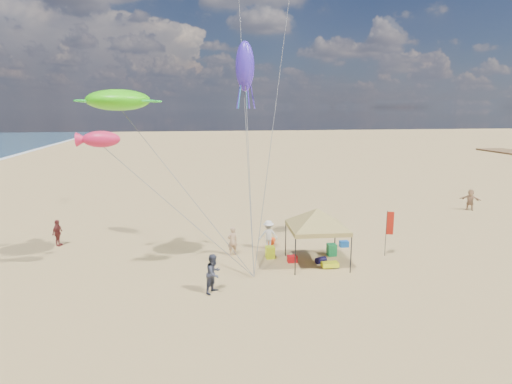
# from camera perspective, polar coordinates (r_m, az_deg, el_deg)

# --- Properties ---
(ground) EXTENTS (280.00, 280.00, 0.00)m
(ground) POSITION_cam_1_polar(r_m,az_deg,el_deg) (22.04, 1.24, -11.79)
(ground) COLOR tan
(ground) RESTS_ON ground
(canopy_tent) EXTENTS (6.00, 6.00, 3.70)m
(canopy_tent) POSITION_cam_1_polar(r_m,az_deg,el_deg) (23.57, 8.23, -2.46)
(canopy_tent) COLOR black
(canopy_tent) RESTS_ON ground
(feather_flag) EXTENTS (0.41, 0.14, 2.74)m
(feather_flag) POSITION_cam_1_polar(r_m,az_deg,el_deg) (26.10, 17.36, -4.32)
(feather_flag) COLOR black
(feather_flag) RESTS_ON ground
(cooler_red) EXTENTS (0.54, 0.38, 0.38)m
(cooler_red) POSITION_cam_1_polar(r_m,az_deg,el_deg) (24.52, 4.86, -8.90)
(cooler_red) COLOR red
(cooler_red) RESTS_ON ground
(cooler_blue) EXTENTS (0.54, 0.38, 0.38)m
(cooler_blue) POSITION_cam_1_polar(r_m,az_deg,el_deg) (27.56, 11.67, -6.81)
(cooler_blue) COLOR #124A97
(cooler_blue) RESTS_ON ground
(bag_navy) EXTENTS (0.69, 0.54, 0.36)m
(bag_navy) POSITION_cam_1_polar(r_m,az_deg,el_deg) (24.56, 8.67, -8.99)
(bag_navy) COLOR #100B33
(bag_navy) RESTS_ON ground
(bag_orange) EXTENTS (0.54, 0.69, 0.36)m
(bag_orange) POSITION_cam_1_polar(r_m,az_deg,el_deg) (27.56, 2.14, -6.59)
(bag_orange) COLOR #F9430D
(bag_orange) RESTS_ON ground
(chair_green) EXTENTS (0.50, 0.50, 0.70)m
(chair_green) POSITION_cam_1_polar(r_m,az_deg,el_deg) (25.85, 10.07, -7.60)
(chair_green) COLOR #1A9249
(chair_green) RESTS_ON ground
(chair_yellow) EXTENTS (0.50, 0.50, 0.70)m
(chair_yellow) POSITION_cam_1_polar(r_m,az_deg,el_deg) (25.03, 1.90, -8.06)
(chair_yellow) COLOR #D8F71B
(chair_yellow) RESTS_ON ground
(crate_grey) EXTENTS (0.34, 0.30, 0.28)m
(crate_grey) POSITION_cam_1_polar(r_m,az_deg,el_deg) (24.05, 10.57, -9.60)
(crate_grey) COLOR gray
(crate_grey) RESTS_ON ground
(beach_cart) EXTENTS (0.90, 0.50, 0.24)m
(beach_cart) POSITION_cam_1_polar(r_m,az_deg,el_deg) (23.94, 9.85, -9.52)
(beach_cart) COLOR #DEF11A
(beach_cart) RESTS_ON ground
(person_near_a) EXTENTS (0.71, 0.57, 1.70)m
(person_near_a) POSITION_cam_1_polar(r_m,az_deg,el_deg) (25.43, -3.18, -6.56)
(person_near_a) COLOR tan
(person_near_a) RESTS_ON ground
(person_near_b) EXTENTS (1.13, 1.16, 1.89)m
(person_near_b) POSITION_cam_1_polar(r_m,az_deg,el_deg) (20.52, -5.67, -10.78)
(person_near_b) COLOR #353848
(person_near_b) RESTS_ON ground
(person_near_c) EXTENTS (1.20, 0.73, 1.81)m
(person_near_c) POSITION_cam_1_polar(r_m,az_deg,el_deg) (26.42, 1.67, -5.73)
(person_near_c) COLOR silver
(person_near_c) RESTS_ON ground
(person_far_a) EXTENTS (0.67, 1.07, 1.69)m
(person_far_a) POSITION_cam_1_polar(r_m,az_deg,el_deg) (29.78, -25.00, -4.97)
(person_far_a) COLOR #943A39
(person_far_a) RESTS_ON ground
(person_far_c) EXTENTS (1.63, 1.48, 1.81)m
(person_far_c) POSITION_cam_1_polar(r_m,az_deg,el_deg) (40.64, 26.73, -0.92)
(person_far_c) COLOR tan
(person_far_c) RESTS_ON ground
(turtle_kite) EXTENTS (3.89, 3.56, 1.05)m
(turtle_kite) POSITION_cam_1_polar(r_m,az_deg,el_deg) (22.88, -17.96, 11.62)
(turtle_kite) COLOR #3DE80D
(turtle_kite) RESTS_ON ground
(fish_kite) EXTENTS (1.96, 1.33, 0.79)m
(fish_kite) POSITION_cam_1_polar(r_m,az_deg,el_deg) (22.02, -19.98, 6.65)
(fish_kite) COLOR #E31D4D
(fish_kite) RESTS_ON ground
(squid_kite) EXTENTS (1.18, 1.18, 2.79)m
(squid_kite) POSITION_cam_1_polar(r_m,az_deg,el_deg) (25.34, -1.49, 16.44)
(squid_kite) COLOR #4229CA
(squid_kite) RESTS_ON ground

